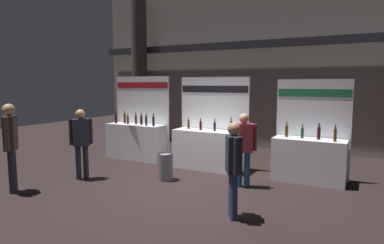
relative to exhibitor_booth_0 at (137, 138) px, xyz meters
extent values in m
plane|color=black|center=(2.51, -1.91, -0.62)|extent=(24.67, 24.67, 0.00)
cube|color=gray|center=(2.51, 3.40, 2.56)|extent=(12.33, 0.25, 6.36)
cube|color=#2D2D33|center=(2.51, 3.09, 2.88)|extent=(12.33, 0.20, 0.24)
cylinder|color=#423D38|center=(-1.91, 2.74, 2.05)|extent=(0.60, 0.60, 5.34)
cube|color=white|center=(0.00, -0.05, -0.11)|extent=(1.80, 0.60, 1.02)
cube|color=white|center=(0.00, 0.29, 0.59)|extent=(1.89, 0.04, 2.42)
cube|color=maroon|center=(0.00, 0.27, 1.54)|extent=(1.84, 0.01, 0.18)
cylinder|color=black|center=(-0.69, -0.09, 0.52)|extent=(0.07, 0.07, 0.23)
cylinder|color=black|center=(-0.69, -0.09, 0.68)|extent=(0.03, 0.03, 0.08)
cylinder|color=red|center=(-0.69, -0.09, 0.73)|extent=(0.03, 0.03, 0.02)
cylinder|color=#472D14|center=(-0.45, 0.02, 0.54)|extent=(0.07, 0.07, 0.28)
cylinder|color=#472D14|center=(-0.45, 0.02, 0.73)|extent=(0.03, 0.03, 0.08)
cylinder|color=gold|center=(-0.45, 0.02, 0.78)|extent=(0.03, 0.03, 0.02)
cylinder|color=#472D14|center=(-0.24, -0.10, 0.52)|extent=(0.07, 0.07, 0.22)
cylinder|color=#472D14|center=(-0.24, -0.10, 0.66)|extent=(0.03, 0.03, 0.06)
cylinder|color=gold|center=(-0.24, -0.10, 0.70)|extent=(0.03, 0.03, 0.02)
cylinder|color=#472D14|center=(0.01, -0.03, 0.53)|extent=(0.07, 0.07, 0.26)
cylinder|color=#472D14|center=(0.01, -0.03, 0.70)|extent=(0.03, 0.03, 0.08)
cylinder|color=red|center=(0.01, -0.03, 0.75)|extent=(0.03, 0.03, 0.02)
cylinder|color=black|center=(0.24, -0.08, 0.53)|extent=(0.07, 0.07, 0.25)
cylinder|color=black|center=(0.24, -0.08, 0.69)|extent=(0.03, 0.03, 0.08)
cylinder|color=black|center=(0.24, -0.08, 0.74)|extent=(0.03, 0.03, 0.02)
cylinder|color=black|center=(0.45, -0.14, 0.54)|extent=(0.06, 0.06, 0.28)
cylinder|color=black|center=(0.45, -0.14, 0.72)|extent=(0.03, 0.03, 0.08)
cylinder|color=gold|center=(0.45, -0.14, 0.77)|extent=(0.03, 0.03, 0.02)
cylinder|color=black|center=(0.70, -0.13, 0.53)|extent=(0.07, 0.07, 0.26)
cylinder|color=black|center=(0.70, -0.13, 0.70)|extent=(0.03, 0.03, 0.08)
cylinder|color=red|center=(0.70, -0.13, 0.75)|extent=(0.03, 0.03, 0.02)
cube|color=silver|center=(0.14, -0.23, 0.41)|extent=(0.29, 0.37, 0.01)
cube|color=white|center=(2.40, -0.14, -0.11)|extent=(1.84, 0.60, 1.01)
cube|color=white|center=(2.40, 0.20, 0.57)|extent=(1.93, 0.04, 2.38)
cube|color=black|center=(2.40, 0.17, 1.45)|extent=(1.88, 0.01, 0.18)
cylinder|color=#472D14|center=(1.79, -0.08, 0.51)|extent=(0.06, 0.06, 0.23)
cylinder|color=#472D14|center=(1.79, -0.08, 0.66)|extent=(0.03, 0.03, 0.07)
cylinder|color=gold|center=(1.79, -0.08, 0.70)|extent=(0.03, 0.03, 0.02)
cylinder|color=black|center=(2.19, -0.16, 0.50)|extent=(0.07, 0.07, 0.23)
cylinder|color=black|center=(2.19, -0.16, 0.65)|extent=(0.03, 0.03, 0.06)
cylinder|color=black|center=(2.19, -0.16, 0.69)|extent=(0.03, 0.03, 0.02)
cylinder|color=black|center=(2.60, -0.18, 0.51)|extent=(0.06, 0.06, 0.23)
cylinder|color=black|center=(2.60, -0.18, 0.66)|extent=(0.03, 0.03, 0.08)
cylinder|color=gold|center=(2.60, -0.18, 0.71)|extent=(0.03, 0.03, 0.02)
cylinder|color=#19381E|center=(3.02, -0.14, 0.53)|extent=(0.07, 0.07, 0.28)
cylinder|color=#19381E|center=(3.02, -0.14, 0.71)|extent=(0.03, 0.03, 0.08)
cylinder|color=black|center=(3.02, -0.14, 0.76)|extent=(0.03, 0.03, 0.02)
cube|color=white|center=(4.88, -0.09, -0.13)|extent=(1.57, 0.60, 0.98)
cube|color=white|center=(4.88, 0.25, 0.54)|extent=(1.65, 0.04, 2.31)
cube|color=#1E6638|center=(4.88, 0.23, 1.38)|extent=(1.61, 0.01, 0.18)
cylinder|color=#472D14|center=(4.35, -0.02, 0.49)|extent=(0.07, 0.07, 0.26)
cylinder|color=#472D14|center=(4.35, -0.02, 0.66)|extent=(0.03, 0.03, 0.09)
cylinder|color=gold|center=(4.35, -0.02, 0.71)|extent=(0.03, 0.03, 0.02)
cylinder|color=#19381E|center=(4.71, -0.04, 0.48)|extent=(0.06, 0.06, 0.23)
cylinder|color=#19381E|center=(4.71, -0.04, 0.62)|extent=(0.03, 0.03, 0.07)
cylinder|color=black|center=(4.71, -0.04, 0.66)|extent=(0.03, 0.03, 0.02)
cylinder|color=black|center=(5.07, -0.07, 0.50)|extent=(0.07, 0.07, 0.27)
cylinder|color=black|center=(5.07, -0.07, 0.67)|extent=(0.03, 0.03, 0.07)
cylinder|color=black|center=(5.07, -0.07, 0.71)|extent=(0.03, 0.03, 0.02)
cylinder|color=#472D14|center=(5.41, -0.18, 0.50)|extent=(0.06, 0.06, 0.27)
cylinder|color=#472D14|center=(5.41, -0.18, 0.67)|extent=(0.03, 0.03, 0.07)
cylinder|color=red|center=(5.41, -0.18, 0.71)|extent=(0.03, 0.03, 0.02)
cylinder|color=slate|center=(1.95, -1.50, -0.32)|extent=(0.36, 0.36, 0.59)
torus|color=black|center=(1.95, -1.50, -0.01)|extent=(0.35, 0.35, 0.02)
cylinder|color=navy|center=(3.63, -1.18, -0.24)|extent=(0.12, 0.12, 0.77)
cylinder|color=navy|center=(3.78, -1.12, -0.24)|extent=(0.12, 0.12, 0.77)
cube|color=maroon|center=(3.71, -1.15, 0.45)|extent=(0.45, 0.37, 0.61)
sphere|color=tan|center=(3.71, -1.15, 0.86)|extent=(0.21, 0.21, 0.21)
cylinder|color=maroon|center=(3.48, -1.23, 0.47)|extent=(0.08, 0.08, 0.58)
cylinder|color=maroon|center=(3.93, -1.07, 0.47)|extent=(0.08, 0.08, 0.58)
cylinder|color=navy|center=(4.08, -2.76, -0.23)|extent=(0.12, 0.12, 0.77)
cylinder|color=navy|center=(4.17, -2.90, -0.23)|extent=(0.12, 0.12, 0.77)
cube|color=#23232D|center=(4.12, -2.83, 0.46)|extent=(0.37, 0.43, 0.61)
sphere|color=tan|center=(4.12, -2.83, 0.87)|extent=(0.21, 0.21, 0.21)
cylinder|color=#23232D|center=(4.01, -2.64, 0.47)|extent=(0.08, 0.08, 0.58)
cylinder|color=#23232D|center=(4.24, -3.03, 0.47)|extent=(0.08, 0.08, 0.58)
cylinder|color=#23232D|center=(-0.27, -3.76, -0.18)|extent=(0.12, 0.12, 0.87)
cylinder|color=#23232D|center=(-0.36, -3.65, -0.18)|extent=(0.12, 0.12, 0.87)
cube|color=#47382D|center=(-0.32, -3.70, 0.60)|extent=(0.38, 0.39, 0.69)
sphere|color=tan|center=(-0.32, -3.70, 1.08)|extent=(0.24, 0.24, 0.24)
cylinder|color=#47382D|center=(-0.17, -3.86, 0.62)|extent=(0.08, 0.08, 0.66)
cylinder|color=#47382D|center=(-0.46, -3.55, 0.62)|extent=(0.08, 0.08, 0.66)
cylinder|color=#23232D|center=(0.14, -2.39, -0.23)|extent=(0.12, 0.12, 0.78)
cylinder|color=#23232D|center=(0.24, -2.26, -0.23)|extent=(0.12, 0.12, 0.78)
cube|color=#23232D|center=(0.19, -2.33, 0.48)|extent=(0.42, 0.43, 0.62)
sphere|color=tan|center=(0.19, -2.33, 0.90)|extent=(0.22, 0.22, 0.22)
cylinder|color=#23232D|center=(0.06, -2.50, 0.49)|extent=(0.08, 0.08, 0.59)
cylinder|color=#23232D|center=(0.33, -2.15, 0.49)|extent=(0.08, 0.08, 0.59)
camera|label=1|loc=(6.04, -7.85, 1.60)|focal=31.35mm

